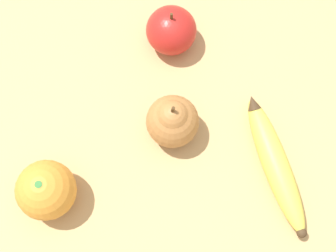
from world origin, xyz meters
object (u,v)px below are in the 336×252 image
at_px(pear, 173,121).
at_px(banana, 275,163).
at_px(apple, 171,30).
at_px(orange, 46,190).

bearing_deg(pear, banana, -114.65).
distance_m(banana, apple, 0.27).
height_order(banana, orange, orange).
bearing_deg(banana, orange, 80.88).
height_order(orange, pear, pear).
bearing_deg(orange, apple, -38.35).
bearing_deg(orange, banana, -86.07).
distance_m(banana, orange, 0.34).
xyz_separation_m(banana, pear, (0.07, 0.15, 0.03)).
height_order(banana, pear, pear).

